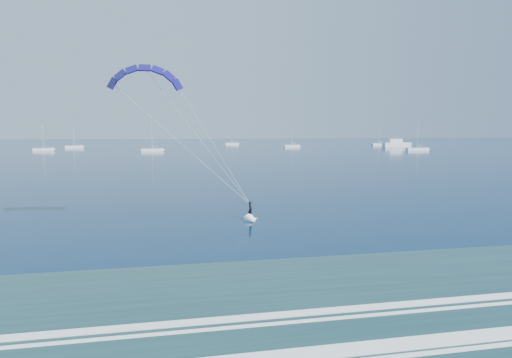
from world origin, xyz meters
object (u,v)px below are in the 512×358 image
at_px(sailboat_4, 232,144).
at_px(motor_yacht, 396,144).
at_px(kitesurfer_rig, 197,136).
at_px(sailboat_6, 417,149).
at_px(sailboat_8, 378,144).
at_px(sailboat_3, 152,150).
at_px(sailboat_5, 292,146).
at_px(sailboat_2, 74,147).
at_px(sailboat_1, 43,149).

bearing_deg(sailboat_4, motor_yacht, -30.41).
relative_size(kitesurfer_rig, sailboat_6, 1.18).
relative_size(kitesurfer_rig, sailboat_8, 1.37).
relative_size(sailboat_3, sailboat_6, 0.90).
bearing_deg(kitesurfer_rig, sailboat_4, 80.45).
distance_m(kitesurfer_rig, sailboat_5, 197.01).
bearing_deg(kitesurfer_rig, sailboat_5, 71.11).
bearing_deg(sailboat_3, sailboat_5, 26.32).
distance_m(kitesurfer_rig, sailboat_2, 201.39).
bearing_deg(sailboat_8, sailboat_4, 161.95).
distance_m(sailboat_3, sailboat_5, 78.93).
distance_m(sailboat_3, sailboat_8, 137.48).
distance_m(motor_yacht, sailboat_8, 21.26).
relative_size(sailboat_2, sailboat_8, 0.95).
bearing_deg(sailboat_8, sailboat_3, -158.25).
bearing_deg(sailboat_3, kitesurfer_rig, -87.34).
bearing_deg(motor_yacht, kitesurfer_rig, -123.61).
relative_size(motor_yacht, sailboat_5, 1.34).
distance_m(sailboat_1, sailboat_5, 118.19).
bearing_deg(sailboat_5, sailboat_4, 120.56).
xyz_separation_m(sailboat_1, sailboat_5, (116.58, 19.47, 0.00)).
distance_m(sailboat_2, sailboat_8, 166.34).
height_order(sailboat_5, sailboat_8, sailboat_8).
bearing_deg(sailboat_6, sailboat_1, 169.47).
xyz_separation_m(motor_yacht, sailboat_4, (-81.78, 48.01, -0.97)).
bearing_deg(sailboat_4, sailboat_2, -158.59).
height_order(kitesurfer_rig, motor_yacht, kitesurfer_rig).
height_order(sailboat_2, sailboat_3, sailboat_3).
height_order(sailboat_5, sailboat_6, sailboat_6).
bearing_deg(sailboat_4, sailboat_1, -145.77).
bearing_deg(kitesurfer_rig, sailboat_8, 59.17).
bearing_deg(sailboat_3, sailboat_4, 59.63).
bearing_deg(motor_yacht, sailboat_4, 149.59).
xyz_separation_m(kitesurfer_rig, sailboat_2, (-45.56, 196.01, -7.74)).
relative_size(sailboat_1, sailboat_2, 1.02).
bearing_deg(sailboat_8, kitesurfer_rig, -120.83).
relative_size(sailboat_4, sailboat_6, 0.80).
xyz_separation_m(kitesurfer_rig, sailboat_6, (106.35, 137.21, -7.73)).
xyz_separation_m(kitesurfer_rig, sailboat_5, (63.72, 186.26, -7.74)).
bearing_deg(sailboat_2, sailboat_4, 21.41).
bearing_deg(sailboat_4, sailboat_5, -59.44).
distance_m(sailboat_1, sailboat_3, 48.39).
distance_m(sailboat_6, sailboat_8, 66.54).
relative_size(sailboat_6, sailboat_8, 1.16).
height_order(sailboat_2, sailboat_6, sailboat_6).
bearing_deg(sailboat_8, sailboat_1, -168.47).
height_order(sailboat_1, sailboat_4, sailboat_1).
xyz_separation_m(motor_yacht, sailboat_3, (-127.31, -29.70, -0.96)).
distance_m(sailboat_2, sailboat_4, 90.30).
relative_size(motor_yacht, sailboat_4, 1.40).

